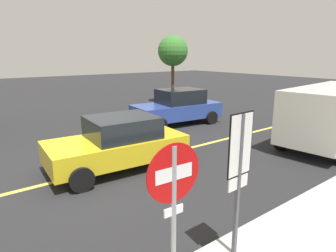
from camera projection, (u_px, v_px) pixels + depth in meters
ground_plane at (97, 172)px, 8.44m from camera, size 80.00×80.00×0.00m
lane_marking_centre at (176, 151)px, 10.19m from camera, size 28.00×0.16×0.01m
stop_sign at (174, 201)px, 3.53m from camera, size 0.76×0.07×2.34m
speed_limit_sign at (239, 161)px, 4.37m from camera, size 0.54×0.06×2.52m
white_van at (333, 112)px, 10.61m from camera, size 5.39×2.72×2.20m
car_yellow_mid_road at (118, 143)px, 8.57m from camera, size 4.13×2.32×1.56m
car_blue_behind_van at (178, 107)px, 14.11m from camera, size 4.45×2.38×1.70m
tree_left_verge at (173, 51)px, 19.53m from camera, size 2.04×2.04×4.60m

